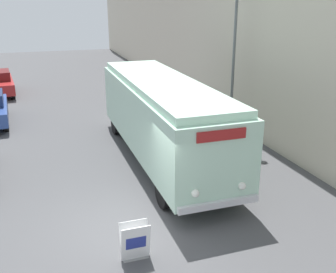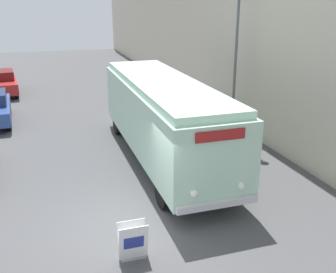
# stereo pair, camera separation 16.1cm
# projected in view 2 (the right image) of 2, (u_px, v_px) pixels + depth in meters

# --- Properties ---
(ground_plane) EXTENTS (80.00, 80.00, 0.00)m
(ground_plane) POSITION_uv_depth(u_px,v_px,m) (124.00, 226.00, 10.77)
(ground_plane) COLOR #4C4C4F
(building_wall_right) EXTENTS (0.30, 60.00, 8.63)m
(building_wall_right) POSITION_uv_depth(u_px,v_px,m) (218.00, 31.00, 20.39)
(building_wall_right) COLOR beige
(building_wall_right) RESTS_ON ground_plane
(vintage_bus) EXTENTS (2.50, 10.04, 3.11)m
(vintage_bus) POSITION_uv_depth(u_px,v_px,m) (163.00, 115.00, 14.71)
(vintage_bus) COLOR black
(vintage_bus) RESTS_ON ground_plane
(sign_board) EXTENTS (0.70, 0.36, 0.94)m
(sign_board) POSITION_uv_depth(u_px,v_px,m) (133.00, 242.00, 9.31)
(sign_board) COLOR gray
(sign_board) RESTS_ON ground_plane
(streetlamp) EXTENTS (0.36, 0.36, 7.69)m
(streetlamp) POSITION_uv_depth(u_px,v_px,m) (238.00, 25.00, 16.48)
(streetlamp) COLOR #595E60
(streetlamp) RESTS_ON ground_plane
(parked_car_far) EXTENTS (2.14, 4.45, 1.54)m
(parked_car_far) POSITION_uv_depth(u_px,v_px,m) (2.00, 83.00, 25.32)
(parked_car_far) COLOR black
(parked_car_far) RESTS_ON ground_plane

